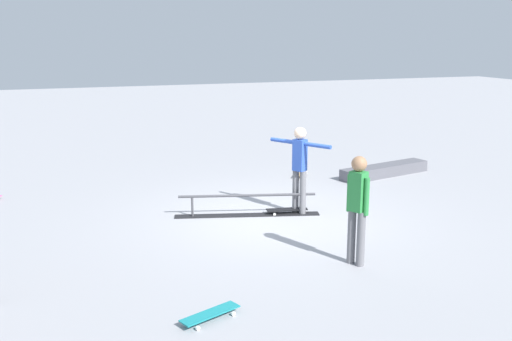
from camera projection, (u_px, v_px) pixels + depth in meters
The scene contains 8 objects.
ground_plane at pixel (277, 218), 11.03m from camera, with size 60.00×60.00×0.00m, color #9E9EA3.
grind_rail at pixel (247, 206), 11.13m from camera, with size 2.75×0.97×0.42m.
skate_ledge at pixel (385, 170), 14.29m from camera, with size 2.53×0.47×0.27m, color #595960.
skater_main at pixel (300, 164), 11.09m from camera, with size 0.78×1.20×1.69m.
skateboard_main at pixel (287, 210), 11.28m from camera, with size 0.82×0.35×0.09m.
bystander_green_shirt at pixel (358, 204), 8.58m from camera, with size 0.27×0.37×1.68m.
loose_skateboard_natural at pixel (300, 172), 14.32m from camera, with size 0.61×0.78×0.09m.
loose_skateboard_teal at pixel (210, 314), 7.08m from camera, with size 0.82×0.48×0.09m.
Camera 1 is at (3.92, 9.79, 3.40)m, focal length 40.69 mm.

